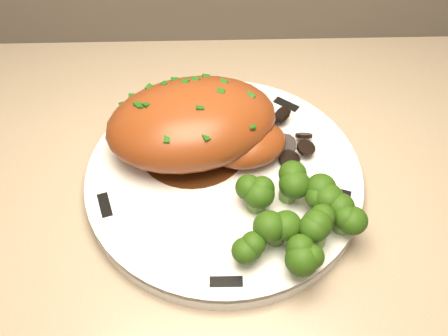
{
  "coord_description": "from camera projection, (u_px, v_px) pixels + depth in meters",
  "views": [
    {
      "loc": [
        0.16,
        1.35,
        1.38
      ],
      "look_at": [
        0.17,
        1.73,
        0.92
      ],
      "focal_mm": 45.0,
      "sensor_mm": 36.0,
      "label": 1
    }
  ],
  "objects": [
    {
      "name": "mushroom_pile",
      "position": [
        267.0,
        140.0,
        0.62
      ],
      "size": [
        0.09,
        0.07,
        0.02
      ],
      "color": "black",
      "rests_on": "plate"
    },
    {
      "name": "broccoli_florets",
      "position": [
        295.0,
        217.0,
        0.53
      ],
      "size": [
        0.12,
        0.11,
        0.04
      ],
      "rotation": [
        0.0,
        0.0,
        -0.13
      ],
      "color": "#5D8739",
      "rests_on": "plate"
    },
    {
      "name": "gravy_pool",
      "position": [
        193.0,
        145.0,
        0.62
      ],
      "size": [
        0.12,
        0.12,
        0.0
      ],
      "primitive_type": "cylinder",
      "color": "#3C1C0B",
      "rests_on": "plate"
    },
    {
      "name": "rim_accent_4",
      "position": [
        344.0,
        202.0,
        0.57
      ],
      "size": [
        0.02,
        0.03,
        0.0
      ],
      "primitive_type": "cube",
      "rotation": [
        0.0,
        0.0,
        7.53
      ],
      "color": "black",
      "rests_on": "plate"
    },
    {
      "name": "rim_accent_2",
      "position": [
        105.0,
        205.0,
        0.57
      ],
      "size": [
        0.02,
        0.03,
        0.0
      ],
      "primitive_type": "cube",
      "rotation": [
        0.0,
        0.0,
        5.02
      ],
      "color": "black",
      "rests_on": "plate"
    },
    {
      "name": "rim_accent_0",
      "position": [
        286.0,
        105.0,
        0.66
      ],
      "size": [
        0.03,
        0.03,
        0.0
      ],
      "primitive_type": "cube",
      "rotation": [
        0.0,
        0.0,
        2.5
      ],
      "color": "black",
      "rests_on": "plate"
    },
    {
      "name": "rim_accent_1",
      "position": [
        159.0,
        106.0,
        0.66
      ],
      "size": [
        0.03,
        0.03,
        0.0
      ],
      "primitive_type": "cube",
      "rotation": [
        0.0,
        0.0,
        3.76
      ],
      "color": "black",
      "rests_on": "plate"
    },
    {
      "name": "plate",
      "position": [
        224.0,
        180.0,
        0.6
      ],
      "size": [
        0.35,
        0.35,
        0.02
      ],
      "primitive_type": "cylinder",
      "rotation": [
        0.0,
        0.0,
        -0.22
      ],
      "color": "silver",
      "rests_on": "counter"
    },
    {
      "name": "rim_accent_3",
      "position": [
        226.0,
        282.0,
        0.51
      ],
      "size": [
        0.03,
        0.01,
        0.0
      ],
      "primitive_type": "cube",
      "rotation": [
        0.0,
        0.0,
        6.27
      ],
      "color": "black",
      "rests_on": "plate"
    },
    {
      "name": "chicken_breast",
      "position": [
        198.0,
        125.0,
        0.59
      ],
      "size": [
        0.21,
        0.16,
        0.07
      ],
      "rotation": [
        0.0,
        0.0,
        0.22
      ],
      "color": "brown",
      "rests_on": "plate"
    }
  ]
}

